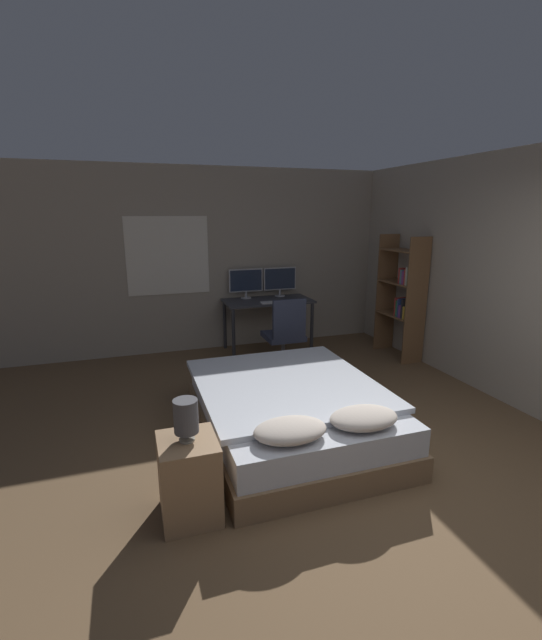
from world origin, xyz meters
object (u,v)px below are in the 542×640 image
Objects in this scene: monitor_right at (280,280)px; computer_mouse at (290,300)px; keyboard at (273,302)px; desk at (268,307)px; office_chair at (285,340)px; bed at (290,411)px; nightstand at (189,478)px; monitor_left at (246,282)px; bookshelf at (404,293)px; bedside_lamp at (186,417)px.

monitor_right is 7.44× the size of computer_mouse.
computer_mouse is at bearing 0.00° from keyboard.
desk is 1.35× the size of office_chair.
bed is at bearing -103.58° from desk.
desk is 3.68× the size of keyboard.
keyboard reaches higher than nightstand.
desk is at bearing 63.62° from nightstand.
bed is at bearing -110.77° from computer_mouse.
bookshelf is at bearing -30.51° from monitor_left.
computer_mouse is (0.89, 2.34, 0.54)m from bed.
monitor_left is at bearing 180.00° from monitor_right.
nightstand is 3.03m from office_chair.
monitor_right is at bearing 89.30° from computer_mouse.
office_chair reaches higher than computer_mouse.
monitor_left is (1.39, 3.58, 0.75)m from nightstand.
desk is at bearing 88.16° from office_chair.
monitor_left is (1.39, 3.58, 0.29)m from bedside_lamp.
desk is at bearing 90.00° from keyboard.
computer_mouse is at bearing -90.70° from monitor_right.
monitor_left is 0.75m from computer_mouse.
bedside_lamp is at bearing -111.20° from monitor_left.
bedside_lamp is 4.17× the size of computer_mouse.
bedside_lamp is 3.74m from desk.
office_chair is at bearing 175.74° from bookshelf.
monitor_left and monitor_right have the same top height.
monitor_right is (0.89, 2.80, 0.78)m from bed.
desk is (1.66, 3.35, 0.39)m from nightstand.
computer_mouse is (0.27, -0.23, 0.12)m from desk.
bookshelf is at bearing 34.82° from bed.
bed reaches higher than nightstand.
monitor_left is at bearing 149.49° from bookshelf.
bookshelf is (1.45, -0.71, 0.15)m from computer_mouse.
computer_mouse is at bearing -40.21° from monitor_left.
bookshelf is (3.38, 2.41, 0.20)m from bedside_lamp.
desk is 0.37m from computer_mouse.
computer_mouse reaches higher than bed.
keyboard is 5.07× the size of computer_mouse.
bookshelf reaches higher than monitor_right.
monitor_left is 1.00× the size of monitor_right.
keyboard is at bearing 75.16° from bed.
bed is 2.15× the size of office_chair.
desk reaches higher than bed.
bookshelf is (1.44, -1.17, -0.08)m from monitor_right.
bookshelf reaches higher than bedside_lamp.
monitor_left is 2.31m from bookshelf.
bookshelf reaches higher than computer_mouse.
monitor_right is at bearing 40.13° from desk.
monitor_right is 1.47× the size of keyboard.
computer_mouse is at bearing -40.30° from desk.
monitor_right reaches higher than bed.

